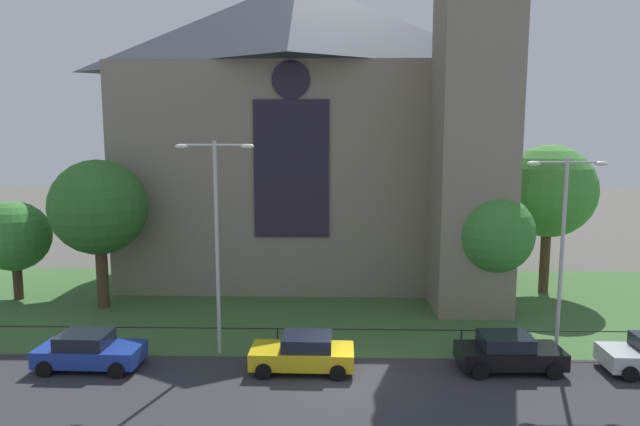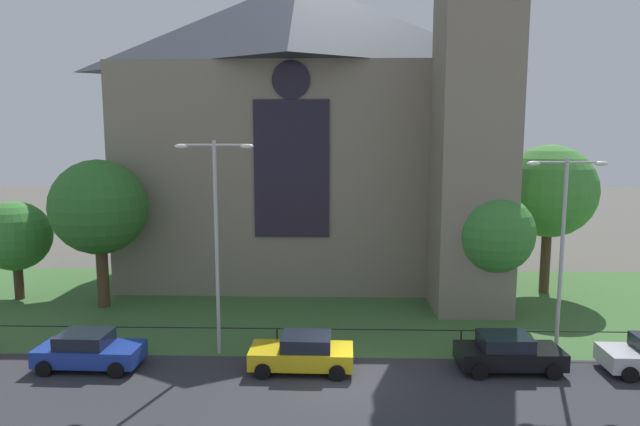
% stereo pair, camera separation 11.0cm
% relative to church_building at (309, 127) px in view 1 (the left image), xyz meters
% --- Properties ---
extents(ground, '(160.00, 160.00, 0.00)m').
position_rel_church_building_xyz_m(ground, '(2.14, -6.51, -10.27)').
color(ground, '#56544C').
extents(road_asphalt, '(120.00, 8.00, 0.01)m').
position_rel_church_building_xyz_m(road_asphalt, '(2.14, -18.51, -10.27)').
color(road_asphalt, '#2D2D33').
rests_on(road_asphalt, ground).
extents(grass_verge, '(120.00, 20.00, 0.01)m').
position_rel_church_building_xyz_m(grass_verge, '(2.14, -8.51, -10.27)').
color(grass_verge, '#3D6633').
rests_on(grass_verge, ground).
extents(church_building, '(23.20, 16.20, 26.00)m').
position_rel_church_building_xyz_m(church_building, '(0.00, 0.00, 0.00)').
color(church_building, gray).
rests_on(church_building, ground).
extents(iron_railing, '(32.52, 0.07, 1.13)m').
position_rel_church_building_xyz_m(iron_railing, '(-0.77, -14.01, -9.29)').
color(iron_railing, black).
rests_on(iron_railing, ground).
extents(tree_left_near, '(5.27, 5.27, 8.34)m').
position_rel_church_building_xyz_m(tree_left_near, '(-11.33, -7.60, -4.61)').
color(tree_left_near, '#4C3823').
rests_on(tree_left_near, ground).
extents(tree_left_far, '(4.07, 4.07, 5.84)m').
position_rel_church_building_xyz_m(tree_left_far, '(-17.00, -6.26, -6.49)').
color(tree_left_far, '#423021').
rests_on(tree_left_far, ground).
extents(tree_right_far, '(5.61, 5.61, 9.12)m').
position_rel_church_building_xyz_m(tree_right_far, '(14.76, -3.92, -3.99)').
color(tree_right_far, '#4C3823').
rests_on(tree_right_far, ground).
extents(tree_right_near, '(4.26, 4.26, 6.60)m').
position_rel_church_building_xyz_m(tree_right_near, '(10.20, -8.47, -5.83)').
color(tree_right_near, brown).
rests_on(tree_right_near, ground).
extents(streetlamp_near, '(3.37, 0.26, 9.37)m').
position_rel_church_building_xyz_m(streetlamp_near, '(-3.35, -14.11, -4.41)').
color(streetlamp_near, '#B2B2B7').
rests_on(streetlamp_near, ground).
extents(streetlamp_far, '(3.37, 0.26, 8.67)m').
position_rel_church_building_xyz_m(streetlamp_far, '(11.45, -14.11, -4.80)').
color(streetlamp_far, '#B2B2B7').
rests_on(streetlamp_far, ground).
extents(parked_car_blue, '(4.24, 2.10, 1.51)m').
position_rel_church_building_xyz_m(parked_car_blue, '(-8.39, -15.86, -9.53)').
color(parked_car_blue, '#1E3899').
rests_on(parked_car_blue, ground).
extents(parked_car_yellow, '(4.24, 2.09, 1.51)m').
position_rel_church_building_xyz_m(parked_car_yellow, '(0.48, -15.86, -9.53)').
color(parked_car_yellow, gold).
rests_on(parked_car_yellow, ground).
extents(parked_car_black, '(4.25, 2.12, 1.51)m').
position_rel_church_building_xyz_m(parked_car_black, '(8.90, -15.60, -9.53)').
color(parked_car_black, black).
rests_on(parked_car_black, ground).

